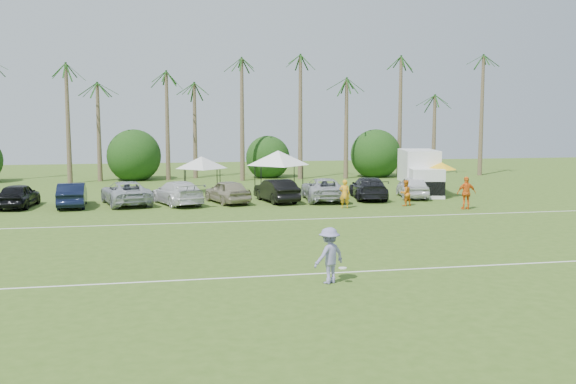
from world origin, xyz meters
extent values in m
plane|color=#3C5A1B|center=(0.00, 0.00, 0.00)|extent=(120.00, 120.00, 0.00)
cube|color=white|center=(0.00, 2.00, 0.01)|extent=(80.00, 0.10, 0.01)
cube|color=white|center=(0.00, 14.00, 0.01)|extent=(80.00, 0.10, 0.01)
cone|color=brown|center=(-12.00, 38.00, 5.00)|extent=(0.44, 0.44, 10.00)
cone|color=brown|center=(-8.00, 38.00, 5.50)|extent=(0.44, 0.44, 11.00)
cone|color=brown|center=(-4.00, 38.00, 4.00)|extent=(0.44, 0.44, 8.00)
cone|color=brown|center=(0.00, 38.00, 4.50)|extent=(0.44, 0.44, 9.00)
cone|color=brown|center=(4.00, 38.00, 5.00)|extent=(0.44, 0.44, 10.00)
cone|color=brown|center=(8.00, 38.00, 5.50)|extent=(0.44, 0.44, 11.00)
cone|color=brown|center=(13.00, 38.00, 4.00)|extent=(0.44, 0.44, 8.00)
cone|color=brown|center=(18.00, 38.00, 4.50)|extent=(0.44, 0.44, 9.00)
cone|color=brown|center=(23.00, 38.00, 5.00)|extent=(0.44, 0.44, 10.00)
cone|color=brown|center=(27.00, 38.00, 5.50)|extent=(0.44, 0.44, 11.00)
cylinder|color=brown|center=(-6.00, 39.00, 0.70)|extent=(0.30, 0.30, 1.40)
sphere|color=#13380F|center=(-6.00, 39.00, 1.80)|extent=(4.00, 4.00, 4.00)
cylinder|color=brown|center=(6.00, 39.00, 0.70)|extent=(0.30, 0.30, 1.40)
sphere|color=#13380F|center=(6.00, 39.00, 1.80)|extent=(4.00, 4.00, 4.00)
cylinder|color=brown|center=(16.00, 39.00, 0.70)|extent=(0.30, 0.30, 1.40)
sphere|color=#13380F|center=(16.00, 39.00, 1.80)|extent=(4.00, 4.00, 4.00)
imported|color=orange|center=(7.29, 17.75, 0.88)|extent=(0.74, 0.59, 1.76)
imported|color=orange|center=(11.31, 18.00, 0.81)|extent=(0.95, 0.84, 1.62)
imported|color=orange|center=(14.34, 15.85, 0.99)|extent=(1.20, 0.58, 1.99)
cube|color=white|center=(14.90, 24.57, 1.96)|extent=(3.24, 4.79, 2.39)
cube|color=white|center=(14.27, 21.58, 1.00)|extent=(2.50, 2.13, 2.01)
cube|color=black|center=(14.12, 20.88, 0.72)|extent=(2.21, 0.73, 0.96)
cube|color=#E5590C|center=(16.07, 24.33, 1.53)|extent=(0.33, 1.50, 0.86)
cylinder|color=black|center=(13.37, 21.96, 0.43)|extent=(0.46, 0.90, 0.86)
cylinder|color=black|center=(15.24, 21.57, 0.43)|extent=(0.46, 0.90, 0.86)
cylinder|color=black|center=(14.20, 25.89, 0.43)|extent=(0.46, 0.90, 0.86)
cylinder|color=black|center=(16.07, 25.50, 0.43)|extent=(0.46, 0.90, 0.86)
cylinder|color=black|center=(-1.95, 26.62, 0.89)|extent=(0.06, 0.06, 1.77)
cylinder|color=black|center=(0.51, 26.62, 0.89)|extent=(0.06, 0.06, 1.77)
cylinder|color=black|center=(-1.95, 29.08, 0.89)|extent=(0.06, 0.06, 1.77)
cylinder|color=black|center=(0.51, 29.08, 0.89)|extent=(0.06, 0.06, 1.77)
pyramid|color=silver|center=(-0.72, 27.85, 2.66)|extent=(3.83, 3.83, 0.89)
cylinder|color=black|center=(3.11, 24.06, 1.05)|extent=(0.06, 0.06, 2.11)
cylinder|color=black|center=(6.07, 24.06, 1.05)|extent=(0.06, 0.06, 2.11)
cylinder|color=black|center=(3.11, 27.02, 1.05)|extent=(0.06, 0.06, 2.11)
cylinder|color=black|center=(6.07, 27.02, 1.05)|extent=(0.06, 0.06, 2.11)
pyramid|color=white|center=(4.59, 25.54, 3.16)|extent=(4.55, 4.55, 1.05)
cylinder|color=black|center=(15.51, 21.98, 1.08)|extent=(0.05, 0.05, 2.16)
cone|color=yellow|center=(15.51, 21.98, 2.16)|extent=(2.16, 2.16, 0.49)
imported|color=#847FB4|center=(1.78, 0.68, 0.94)|extent=(1.40, 1.20, 1.88)
cylinder|color=white|center=(2.21, 0.55, 0.53)|extent=(0.27, 0.27, 0.03)
imported|color=black|center=(-12.31, 21.94, 0.75)|extent=(2.12, 4.55, 1.51)
imported|color=black|center=(-9.10, 21.59, 0.75)|extent=(1.91, 4.68, 1.51)
imported|color=#A6AAB2|center=(-5.90, 22.03, 0.75)|extent=(3.71, 5.86, 1.51)
imported|color=silver|center=(-2.69, 21.48, 0.75)|extent=(3.69, 5.60, 1.51)
imported|color=#9C9378|center=(0.52, 21.57, 0.75)|extent=(3.00, 4.75, 1.51)
imported|color=black|center=(3.72, 21.48, 0.75)|extent=(2.48, 4.80, 1.51)
imported|color=#AEB1B8|center=(6.93, 21.57, 0.75)|extent=(3.00, 5.64, 1.51)
imported|color=black|center=(10.14, 21.77, 0.75)|extent=(2.90, 5.46, 1.51)
imported|color=white|center=(13.34, 21.79, 0.75)|extent=(2.67, 4.70, 1.51)
camera|label=1|loc=(-3.64, -19.61, 5.51)|focal=40.00mm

